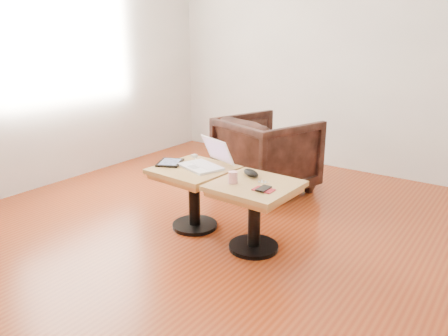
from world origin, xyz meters
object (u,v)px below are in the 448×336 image
Objects in this scene: side_table_left at (194,183)px; striped_cup at (233,177)px; armchair at (267,154)px; laptop at (206,161)px; side_table_right at (255,200)px.

striped_cup is at bearing -10.88° from side_table_left.
striped_cup is 0.10× the size of armchair.
striped_cup is at bearing -8.35° from laptop.
striped_cup reaches higher than side_table_right.
striped_cup is (0.44, -0.11, 0.17)m from side_table_left.
side_table_right is 0.55m from laptop.
armchair reaches higher than side_table_right.
side_table_right is 1.23m from armchair.
side_table_left is 7.03× the size of striped_cup.
armchair is (-0.54, 1.10, -0.01)m from side_table_right.
side_table_left is at bearing 178.26° from side_table_right.
striped_cup reaches higher than side_table_left.
side_table_left is 0.58m from side_table_right.
side_table_right is 0.70× the size of armchair.
side_table_left is at bearing -109.14° from laptop.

